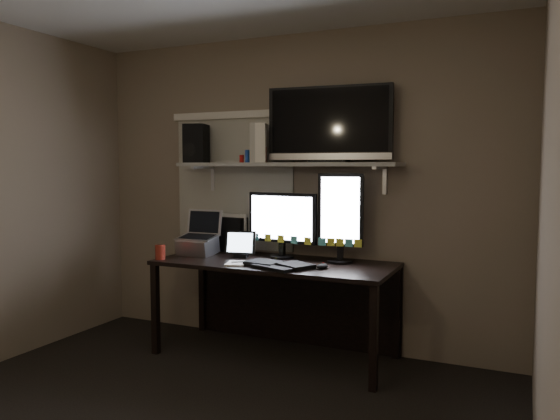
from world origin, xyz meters
The scene contains 19 objects.
back_wall centered at (0.00, 1.80, 1.25)m, with size 3.60×3.60×0.00m, color #7B6D58.
right_wall centered at (1.80, 0.00, 1.25)m, with size 3.60×3.60×0.00m, color #7B6D58.
window_blinds centered at (-0.55, 1.79, 1.30)m, with size 1.10×0.02×1.10m, color beige.
desk centered at (0.00, 1.55, 0.55)m, with size 1.80×0.75×0.73m.
wall_shelf centered at (0.00, 1.62, 1.46)m, with size 1.80×0.35×0.03m, color #9FA09B.
monitor_landscape centered at (-0.02, 1.60, 0.99)m, with size 0.60×0.06×0.53m, color black.
monitor_portrait centered at (0.47, 1.59, 1.07)m, with size 0.34×0.06×0.68m, color black.
keyboard centered at (0.12, 1.26, 0.75)m, with size 0.50×0.20×0.03m, color black.
mouse centered at (0.43, 1.30, 0.75)m, with size 0.07×0.10×0.04m, color black.
notepad centered at (-0.21, 1.22, 0.74)m, with size 0.14×0.19×0.01m, color white.
tablet centered at (-0.32, 1.48, 0.84)m, with size 0.24×0.10×0.21m, color black.
file_sorter centered at (-0.54, 1.74, 0.89)m, with size 0.25×0.11×0.31m, color black.
laptop centered at (-0.71, 1.46, 0.91)m, with size 0.32×0.26×0.36m, color silver.
cup centered at (-0.85, 1.15, 0.79)m, with size 0.08×0.08×0.11m, color maroon.
sticky_notes centered at (-0.11, 1.35, 0.73)m, with size 0.32×0.23×0.00m, color yellow, non-canonical shape.
tv centered at (0.35, 1.67, 1.77)m, with size 0.96×0.17×0.57m, color black.
game_console centered at (-0.19, 1.60, 1.63)m, with size 0.08×0.25×0.30m, color silver.
speaker centered at (-0.80, 1.60, 1.64)m, with size 0.17×0.21×0.32m, color black.
bottles centered at (-0.25, 1.55, 1.55)m, with size 0.22×0.05×0.14m, color #A50F0C, non-canonical shape.
Camera 1 is at (1.73, -2.27, 1.45)m, focal length 35.00 mm.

